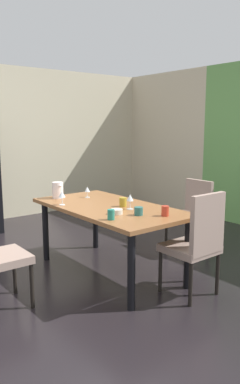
# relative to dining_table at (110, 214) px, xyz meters

# --- Properties ---
(ground_plane) EXTENTS (5.85, 6.12, 0.02)m
(ground_plane) POSITION_rel_dining_table_xyz_m (-0.21, -0.09, -0.67)
(ground_plane) COLOR black
(back_panel_interior) EXTENTS (2.04, 0.10, 2.57)m
(back_panel_interior) POSITION_rel_dining_table_xyz_m (-2.12, 2.91, 0.63)
(back_panel_interior) COLOR beige
(back_panel_interior) RESTS_ON ground_plane
(dining_table) EXTENTS (1.78, 0.92, 0.74)m
(dining_table) POSITION_rel_dining_table_xyz_m (0.00, 0.00, 0.00)
(dining_table) COLOR brown
(dining_table) RESTS_ON ground_plane
(chair_head_far) EXTENTS (0.44, 0.45, 0.90)m
(chair_head_far) POSITION_rel_dining_table_xyz_m (0.03, 1.29, -0.15)
(chair_head_far) COLOR gray
(chair_head_far) RESTS_ON ground_plane
(chair_right_far) EXTENTS (0.44, 0.44, 1.00)m
(chair_right_far) POSITION_rel_dining_table_xyz_m (0.96, 0.28, -0.11)
(chair_right_far) COLOR gray
(chair_right_far) RESTS_ON ground_plane
(wine_glass_front) EXTENTS (0.07, 0.07, 0.13)m
(wine_glass_front) POSITION_rel_dining_table_xyz_m (-0.55, 0.08, 0.18)
(wine_glass_front) COLOR silver
(wine_glass_front) RESTS_ON dining_table
(wine_glass_north) EXTENTS (0.07, 0.07, 0.16)m
(wine_glass_north) POSITION_rel_dining_table_xyz_m (0.26, 0.07, 0.20)
(wine_glass_north) COLOR silver
(wine_glass_north) RESTS_ON dining_table
(wine_glass_rear) EXTENTS (0.07, 0.07, 0.15)m
(wine_glass_rear) POSITION_rel_dining_table_xyz_m (-0.36, -0.37, 0.20)
(wine_glass_rear) COLOR silver
(wine_glass_rear) RESTS_ON dining_table
(serving_bowl_south) EXTENTS (0.12, 0.12, 0.05)m
(serving_bowl_south) POSITION_rel_dining_table_xyz_m (0.34, -0.17, 0.11)
(serving_bowl_south) COLOR beige
(serving_bowl_south) RESTS_ON dining_table
(cup_near_window) EXTENTS (0.08, 0.08, 0.08)m
(cup_near_window) POSITION_rel_dining_table_xyz_m (0.50, -0.03, 0.12)
(cup_near_window) COLOR #2A635F
(cup_near_window) RESTS_ON dining_table
(cup_near_shelf) EXTENTS (0.08, 0.08, 0.09)m
(cup_near_shelf) POSITION_rel_dining_table_xyz_m (0.11, 0.09, 0.13)
(cup_near_shelf) COLOR #A88B26
(cup_near_shelf) RESTS_ON dining_table
(cup_center) EXTENTS (0.07, 0.07, 0.09)m
(cup_center) POSITION_rel_dining_table_xyz_m (0.48, -0.34, 0.13)
(cup_center) COLOR #237A69
(cup_center) RESTS_ON dining_table
(cup_east) EXTENTS (0.07, 0.07, 0.10)m
(cup_east) POSITION_rel_dining_table_xyz_m (0.68, 0.15, 0.13)
(cup_east) COLOR #BC3825
(cup_east) RESTS_ON dining_table
(pitcher_left) EXTENTS (0.15, 0.13, 0.19)m
(pitcher_left) POSITION_rel_dining_table_xyz_m (-0.72, -0.22, 0.18)
(pitcher_left) COLOR white
(pitcher_left) RESTS_ON dining_table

